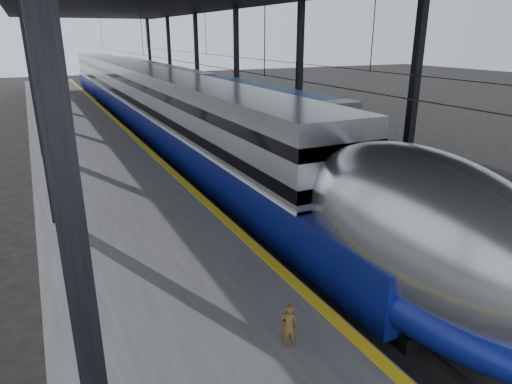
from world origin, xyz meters
TOP-DOWN VIEW (x-y plane):
  - ground at (0.00, 0.00)m, footprint 160.00×160.00m
  - platform at (-3.50, 20.00)m, footprint 6.00×80.00m
  - yellow_strip at (-0.70, 20.00)m, footprint 0.30×80.00m
  - rails at (4.50, 20.00)m, footprint 6.52×80.00m
  - tgv_train at (2.00, 24.29)m, footprint 3.23×65.20m
  - second_train at (7.00, 34.38)m, footprint 2.81×56.05m
  - child at (-2.09, -4.13)m, footprint 0.42×0.34m

SIDE VIEW (x-z plane):
  - ground at x=0.00m, z-range 0.00..0.00m
  - rails at x=4.50m, z-range 0.00..0.16m
  - platform at x=-3.50m, z-range 0.00..1.00m
  - yellow_strip at x=-0.70m, z-range 1.00..1.01m
  - child at x=-2.09m, z-range 1.00..1.98m
  - second_train at x=7.00m, z-range 0.03..3.89m
  - tgv_train at x=2.00m, z-range -0.15..4.48m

